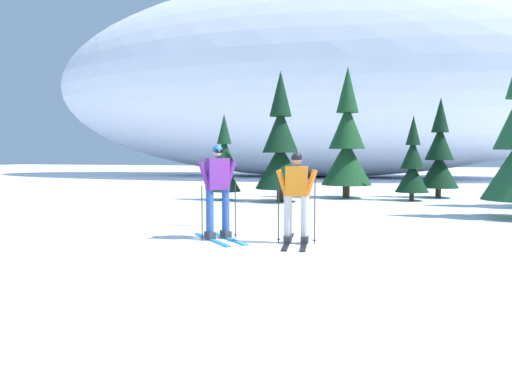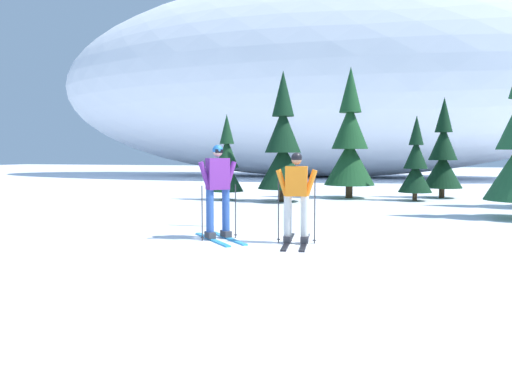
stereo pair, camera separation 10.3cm
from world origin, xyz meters
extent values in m
plane|color=white|center=(0.00, 0.00, 0.00)|extent=(120.00, 120.00, 0.00)
cube|color=#2893CC|center=(-1.18, 0.58, 0.01)|extent=(1.19, 1.25, 0.03)
cube|color=#2893CC|center=(-1.42, 0.35, 0.01)|extent=(1.19, 1.25, 0.03)
cube|color=#38383D|center=(-1.25, 0.65, 0.09)|extent=(0.29, 0.30, 0.12)
cube|color=#38383D|center=(-1.49, 0.42, 0.09)|extent=(0.29, 0.30, 0.12)
cylinder|color=#2D519E|center=(-1.25, 0.65, 0.57)|extent=(0.15, 0.15, 0.83)
cylinder|color=#2D519E|center=(-1.49, 0.42, 0.57)|extent=(0.15, 0.15, 0.83)
cube|color=#6B2889|center=(-1.37, 0.53, 1.29)|extent=(0.48, 0.47, 0.61)
cylinder|color=#6B2889|center=(-1.18, 0.72, 1.24)|extent=(0.27, 0.26, 0.58)
cylinder|color=#6B2889|center=(-1.56, 0.35, 1.24)|extent=(0.27, 0.26, 0.58)
sphere|color=beige|center=(-1.37, 0.53, 1.72)|extent=(0.19, 0.19, 0.19)
sphere|color=#2366B2|center=(-1.37, 0.53, 1.75)|extent=(0.21, 0.21, 0.21)
cube|color=black|center=(-1.31, 0.48, 1.73)|extent=(0.13, 0.13, 0.07)
cylinder|color=#2D2D33|center=(-1.07, 0.73, 0.54)|extent=(0.02, 0.02, 1.07)
cylinder|color=#2D2D33|center=(-1.07, 0.73, 0.06)|extent=(0.07, 0.07, 0.01)
cylinder|color=#2D2D33|center=(-1.59, 0.25, 0.54)|extent=(0.02, 0.02, 1.07)
cylinder|color=#2D2D33|center=(-1.59, 0.25, 0.06)|extent=(0.07, 0.07, 0.01)
cube|color=black|center=(0.04, 0.56, 0.01)|extent=(0.32, 1.79, 0.03)
cube|color=black|center=(0.36, 0.60, 0.01)|extent=(0.32, 1.79, 0.03)
cube|color=#38383D|center=(0.06, 0.46, 0.09)|extent=(0.17, 0.30, 0.12)
cube|color=#38383D|center=(0.37, 0.50, 0.09)|extent=(0.17, 0.30, 0.12)
cylinder|color=silver|center=(0.06, 0.46, 0.52)|extent=(0.15, 0.15, 0.75)
cylinder|color=silver|center=(0.37, 0.50, 0.52)|extent=(0.15, 0.15, 0.75)
cube|color=orange|center=(0.21, 0.48, 1.17)|extent=(0.43, 0.29, 0.55)
cylinder|color=orange|center=(-0.03, 0.45, 1.11)|extent=(0.28, 0.13, 0.58)
cylinder|color=orange|center=(0.46, 0.51, 1.11)|extent=(0.28, 0.13, 0.58)
sphere|color=#A37556|center=(0.21, 0.48, 1.57)|extent=(0.19, 0.19, 0.19)
sphere|color=black|center=(0.21, 0.48, 1.60)|extent=(0.21, 0.21, 0.21)
cube|color=black|center=(0.20, 0.56, 1.58)|extent=(0.15, 0.05, 0.07)
cylinder|color=#2D2D33|center=(-0.13, 0.49, 0.60)|extent=(0.02, 0.02, 1.19)
cylinder|color=#2D2D33|center=(-0.13, 0.49, 0.06)|extent=(0.07, 0.07, 0.01)
cylinder|color=#2D2D33|center=(0.54, 0.58, 0.60)|extent=(0.02, 0.02, 1.19)
cylinder|color=#2D2D33|center=(0.54, 0.58, 0.06)|extent=(0.07, 0.07, 0.01)
cylinder|color=#47301E|center=(-3.99, 8.24, 0.21)|extent=(0.17, 0.17, 0.42)
cone|color=#14381E|center=(-3.99, 8.24, 0.86)|extent=(1.21, 1.21, 1.09)
cone|color=#14381E|center=(-3.99, 8.24, 1.73)|extent=(0.87, 0.87, 1.09)
cone|color=#14381E|center=(-3.99, 8.24, 2.60)|extent=(0.53, 0.53, 1.09)
cylinder|color=#47301E|center=(-1.88, 8.23, 0.31)|extent=(0.25, 0.25, 0.62)
cone|color=black|center=(-1.88, 8.23, 1.26)|extent=(1.78, 1.78, 1.59)
cone|color=black|center=(-1.88, 8.23, 2.53)|extent=(1.28, 1.28, 1.59)
cone|color=black|center=(-1.88, 8.23, 3.80)|extent=(0.78, 0.78, 1.59)
cylinder|color=#47301E|center=(0.24, 10.34, 0.34)|extent=(0.27, 0.27, 0.67)
cone|color=#194723|center=(0.24, 10.34, 1.37)|extent=(1.93, 1.93, 1.73)
cone|color=#194723|center=(0.24, 10.34, 2.75)|extent=(1.39, 1.39, 1.73)
cone|color=#194723|center=(0.24, 10.34, 4.13)|extent=(0.85, 0.85, 1.73)
cylinder|color=#47301E|center=(2.63, 9.87, 0.21)|extent=(0.17, 0.17, 0.42)
cone|color=black|center=(2.63, 9.87, 0.84)|extent=(1.19, 1.19, 1.06)
cone|color=black|center=(2.63, 9.87, 1.69)|extent=(0.85, 0.85, 1.06)
cone|color=black|center=(2.63, 9.87, 2.54)|extent=(0.52, 0.52, 1.06)
cylinder|color=#47301E|center=(3.67, 11.41, 0.26)|extent=(0.21, 0.21, 0.52)
cone|color=black|center=(3.67, 11.41, 1.05)|extent=(1.49, 1.49, 1.33)
cone|color=black|center=(3.67, 11.41, 2.12)|extent=(1.07, 1.07, 1.33)
cone|color=black|center=(3.67, 11.41, 3.19)|extent=(0.66, 0.66, 1.33)
ellipsoid|color=white|center=(-3.58, 27.51, 7.26)|extent=(43.19, 15.51, 14.52)
cylinder|color=black|center=(-2.11, 2.02, 0.71)|extent=(0.07, 0.07, 1.41)
cylinder|color=blue|center=(-2.11, 2.02, 1.29)|extent=(0.28, 0.02, 0.28)
camera|label=1|loc=(1.90, -8.20, 1.66)|focal=33.38mm
camera|label=2|loc=(2.00, -8.17, 1.66)|focal=33.38mm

